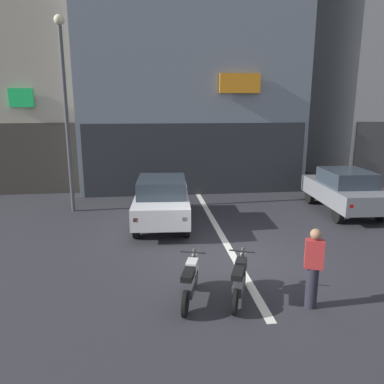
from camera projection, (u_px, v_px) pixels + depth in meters
name	position (u px, v px, depth m)	size (l,w,h in m)	color
ground_plane	(235.00, 259.00, 9.92)	(120.00, 120.00, 0.00)	#2B2B30
lane_centre_line	(202.00, 202.00, 15.71)	(0.20, 18.00, 0.01)	silver
building_corner_left	(1.00, 81.00, 19.55)	(9.48, 8.18, 10.44)	#B2A893
car_white_crossing_near	(162.00, 199.00, 12.59)	(2.02, 4.21, 1.64)	black
car_grey_parked_kerbside	(344.00, 190.00, 14.04)	(1.97, 4.19, 1.64)	black
car_black_down_street	(218.00, 156.00, 23.09)	(2.23, 4.28, 1.64)	black
street_lamp	(65.00, 97.00, 13.41)	(0.36, 0.36, 7.02)	#47474C
motorcycle_white_row_leftmost	(190.00, 281.00, 7.74)	(0.64, 1.62, 0.98)	black
motorcycle_black_row_left_mid	(239.00, 279.00, 7.80)	(0.72, 1.58, 0.98)	black
person_by_motorcycles	(313.00, 268.00, 7.43)	(0.42, 0.34, 1.67)	#23232D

